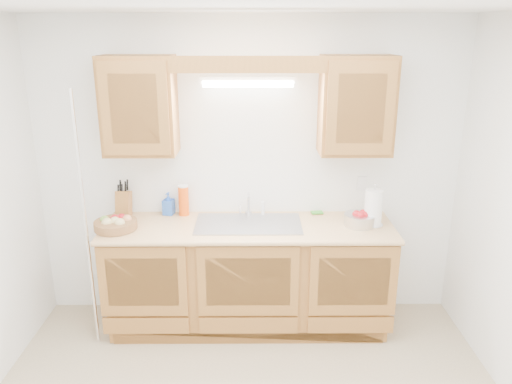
{
  "coord_description": "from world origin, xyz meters",
  "views": [
    {
      "loc": [
        0.04,
        -2.5,
        2.37
      ],
      "look_at": [
        0.06,
        0.85,
        1.29
      ],
      "focal_mm": 35.0,
      "sensor_mm": 36.0,
      "label": 1
    }
  ],
  "objects_px": {
    "paper_towel": "(373,208)",
    "apple_bowl": "(360,219)",
    "fruit_basket": "(116,224)",
    "knife_block": "(124,203)"
  },
  "relations": [
    {
      "from": "paper_towel",
      "to": "apple_bowl",
      "type": "bearing_deg",
      "value": -178.68
    },
    {
      "from": "fruit_basket",
      "to": "paper_towel",
      "type": "bearing_deg",
      "value": 1.87
    },
    {
      "from": "fruit_basket",
      "to": "apple_bowl",
      "type": "height_order",
      "value": "apple_bowl"
    },
    {
      "from": "fruit_basket",
      "to": "knife_block",
      "type": "height_order",
      "value": "knife_block"
    },
    {
      "from": "paper_towel",
      "to": "apple_bowl",
      "type": "distance_m",
      "value": 0.14
    },
    {
      "from": "fruit_basket",
      "to": "knife_block",
      "type": "relative_size",
      "value": 1.28
    },
    {
      "from": "fruit_basket",
      "to": "apple_bowl",
      "type": "distance_m",
      "value": 1.91
    },
    {
      "from": "fruit_basket",
      "to": "apple_bowl",
      "type": "bearing_deg",
      "value": 1.9
    },
    {
      "from": "paper_towel",
      "to": "apple_bowl",
      "type": "xyz_separation_m",
      "value": [
        -0.1,
        -0.0,
        -0.09
      ]
    },
    {
      "from": "knife_block",
      "to": "paper_towel",
      "type": "distance_m",
      "value": 2.02
    }
  ]
}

